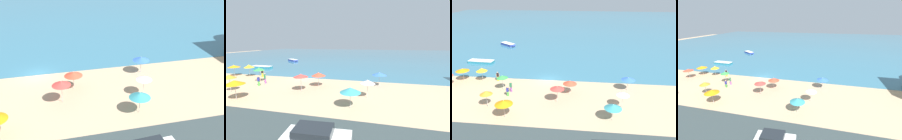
{
  "view_description": "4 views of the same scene",
  "coord_description": "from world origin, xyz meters",
  "views": [
    {
      "loc": [
        1.63,
        -34.42,
        16.22
      ],
      "look_at": [
        9.37,
        -3.03,
        1.08
      ],
      "focal_mm": 45.0,
      "sensor_mm": 36.0,
      "label": 1
    },
    {
      "loc": [
        12.32,
        -26.06,
        6.88
      ],
      "look_at": [
        5.93,
        1.49,
        1.55
      ],
      "focal_mm": 24.0,
      "sensor_mm": 36.0,
      "label": 2
    },
    {
      "loc": [
        6.78,
        -35.26,
        16.0
      ],
      "look_at": [
        2.52,
        2.9,
        0.93
      ],
      "focal_mm": 35.0,
      "sensor_mm": 36.0,
      "label": 3
    },
    {
      "loc": [
        13.6,
        -29.94,
        13.2
      ],
      "look_at": [
        5.8,
        2.45,
        1.55
      ],
      "focal_mm": 24.0,
      "sensor_mm": 36.0,
      "label": 4
    }
  ],
  "objects": [
    {
      "name": "beach_umbrella_3",
      "position": [
        -6.83,
        -9.92,
        2.19
      ],
      "size": [
        1.73,
        1.73,
        2.51
      ],
      "color": "#B2B2B7",
      "rests_on": "ground_plane"
    },
    {
      "name": "beach_umbrella_8",
      "position": [
        -6.56,
        -4.58,
        2.28
      ],
      "size": [
        1.77,
        1.77,
        2.57
      ],
      "color": "#B2B2B7",
      "rests_on": "ground_plane"
    },
    {
      "name": "beach_umbrella_9",
      "position": [
        -11.49,
        -1.58,
        2.13
      ],
      "size": [
        1.92,
        1.92,
        2.47
      ],
      "color": "#B2B2B7",
      "rests_on": "ground_plane"
    },
    {
      "name": "beach_umbrella_10",
      "position": [
        -3.45,
        -12.23,
        2.19
      ],
      "size": [
        2.28,
        2.28,
        2.51
      ],
      "color": "#B2B2B7",
      "rests_on": "ground_plane"
    },
    {
      "name": "beach_umbrella_7",
      "position": [
        11.87,
        -7.98,
        2.06
      ],
      "size": [
        1.82,
        1.82,
        2.34
      ],
      "color": "#B2B2B7",
      "rests_on": "ground_plane"
    },
    {
      "name": "sea",
      "position": [
        0.0,
        55.0,
        0.03
      ],
      "size": [
        150.0,
        110.0,
        0.05
      ],
      "primitive_type": "cube",
      "color": "teal",
      "rests_on": "ground_plane"
    },
    {
      "name": "bather_0",
      "position": [
        -8.82,
        -1.24,
        0.96
      ],
      "size": [
        0.49,
        0.38,
        1.7
      ],
      "color": "yellow",
      "rests_on": "ground_plane"
    },
    {
      "name": "beach_umbrella_5",
      "position": [
        4.29,
        -4.76,
        1.96
      ],
      "size": [
        2.16,
        2.16,
        2.29
      ],
      "color": "#B2B2B7",
      "rests_on": "ground_plane"
    },
    {
      "name": "ground_plane",
      "position": [
        0.0,
        0.0,
        0.0
      ],
      "size": [
        160.0,
        160.0,
        0.0
      ],
      "primitive_type": "plane",
      "color": "tan"
    },
    {
      "name": "skiff_nearshore",
      "position": [
        -16.23,
        7.47,
        0.33
      ],
      "size": [
        5.89,
        2.05,
        0.57
      ],
      "color": "teal",
      "rests_on": "sea"
    },
    {
      "name": "beach_umbrella_4",
      "position": [
        13.47,
        -2.4,
        1.97
      ],
      "size": [
        2.18,
        2.18,
        2.25
      ],
      "color": "#B2B2B7",
      "rests_on": "ground_plane"
    },
    {
      "name": "beach_umbrella_2",
      "position": [
        -14.97,
        -1.75,
        2.03
      ],
      "size": [
        2.3,
        2.3,
        2.32
      ],
      "color": "#B2B2B7",
      "rests_on": "ground_plane"
    },
    {
      "name": "parked_car_1",
      "position": [
        8.99,
        -17.96,
        0.84
      ],
      "size": [
        4.51,
        2.12,
        1.47
      ],
      "color": "silver",
      "rests_on": "coastal_road"
    },
    {
      "name": "beach_umbrella_1",
      "position": [
        2.7,
        -7.51,
        2.27
      ],
      "size": [
        2.05,
        2.05,
        2.55
      ],
      "color": "#B2B2B7",
      "rests_on": "ground_plane"
    },
    {
      "name": "beach_umbrella_6",
      "position": [
        10.22,
        -11.33,
        1.97
      ],
      "size": [
        2.22,
        2.22,
        2.32
      ],
      "color": "#B2B2B7",
      "rests_on": "ground_plane"
    },
    {
      "name": "bather_2",
      "position": [
        -5.1,
        -6.57,
        0.89
      ],
      "size": [
        0.55,
        0.32,
        1.6
      ],
      "color": "green",
      "rests_on": "ground_plane"
    },
    {
      "name": "skiff_offshore",
      "position": [
        -15.41,
        22.16,
        0.4
      ],
      "size": [
        4.87,
        4.03,
        0.7
      ],
      "color": "#3349A1",
      "rests_on": "sea"
    },
    {
      "name": "bather_3",
      "position": [
        -5.06,
        -5.13,
        0.99
      ],
      "size": [
        0.55,
        0.31,
        1.75
      ],
      "color": "#A751A7",
      "rests_on": "ground_plane"
    }
  ]
}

